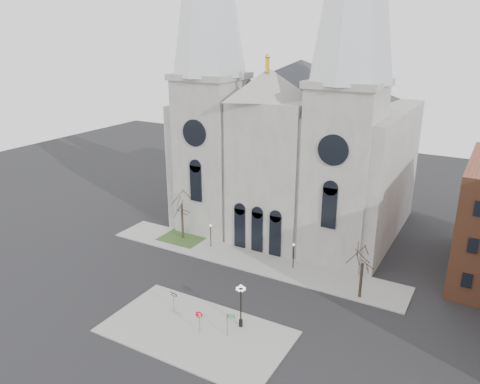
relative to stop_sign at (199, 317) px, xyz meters
The scene contains 13 objects.
ground 6.28m from the stop_sign, 124.56° to the left, with size 160.00×160.00×0.00m, color black.
sidewalk_near 1.82m from the stop_sign, behind, with size 18.00×10.00×0.14m, color gray.
sidewalk_far 16.40m from the stop_sign, 102.06° to the left, with size 40.00×6.00×0.14m, color gray.
grass_patch 22.31m from the stop_sign, 130.37° to the left, with size 6.00×5.00×0.18m, color #2D4A1F.
cathedral 32.58m from the stop_sign, 96.98° to the left, with size 33.00×26.66×54.00m.
tree_left 22.55m from the stop_sign, 130.37° to the left, with size 3.20×3.20×7.50m.
tree_right 18.32m from the stop_sign, 50.26° to the left, with size 3.20×3.20×6.00m.
ped_lamp_left 18.95m from the stop_sign, 119.77° to the left, with size 0.32×0.32×3.26m.
ped_lamp_right 16.66m from the stop_sign, 81.04° to the left, with size 0.32×0.32×3.26m.
stop_sign is the anchor object (origin of this frame).
globe_lamp 4.25m from the stop_sign, 42.96° to the left, with size 1.06×1.06×4.65m.
one_way_sign 4.85m from the stop_sign, 157.84° to the left, with size 0.92×0.11×2.11m.
street_name_sign 2.83m from the stop_sign, 17.89° to the left, with size 0.73×0.36×2.44m.
Camera 1 is at (25.73, -36.34, 27.59)m, focal length 35.00 mm.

